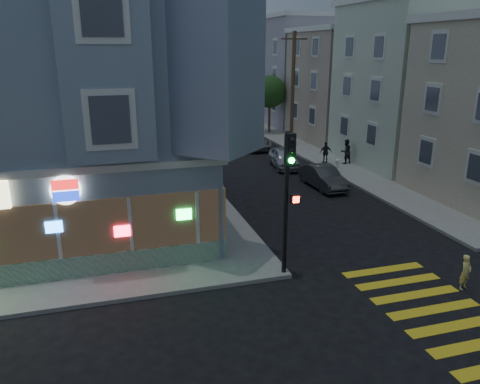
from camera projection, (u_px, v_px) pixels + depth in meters
name	position (u px, v px, depth m)	size (l,w,h in m)	color
ground	(225.00, 322.00, 14.08)	(120.00, 120.00, 0.00)	black
sidewalk_ne	(411.00, 140.00, 41.33)	(24.00, 42.00, 0.15)	gray
corner_building	(31.00, 96.00, 20.81)	(14.60, 14.60, 11.40)	gray
row_house_b	(438.00, 85.00, 32.40)	(12.00, 8.60, 10.50)	beige
row_house_c	(368.00, 86.00, 40.87)	(12.00, 8.60, 9.00)	tan
row_house_d	(323.00, 72.00, 48.90)	(12.00, 8.60, 10.50)	#98919F
utility_pole	(293.00, 88.00, 37.89)	(2.20, 0.30, 9.00)	#4C3826
street_tree_near	(270.00, 92.00, 43.70)	(3.00, 3.00, 5.30)	#4C3826
street_tree_far	(245.00, 85.00, 51.03)	(3.00, 3.00, 5.30)	#4C3826
running_child	(466.00, 272.00, 15.84)	(0.45, 0.30, 1.24)	#F1E67B
pedestrian_a	(346.00, 152.00, 32.43)	(0.82, 0.64, 1.69)	black
pedestrian_b	(326.00, 153.00, 32.57)	(0.88, 0.36, 1.49)	#27242D
parked_car_a	(284.00, 158.00, 32.00)	(1.60, 3.97, 1.35)	#B4B8BC
parked_car_b	(323.00, 177.00, 27.35)	(1.38, 3.96, 1.30)	#393C3F
parked_car_c	(235.00, 131.00, 42.90)	(1.67, 4.12, 1.20)	maroon
parked_car_d	(253.00, 140.00, 38.12)	(2.22, 4.82, 1.34)	#92969C
traffic_signal	(288.00, 181.00, 15.76)	(0.61, 0.57, 5.12)	black
fire_hydrant	(337.00, 165.00, 30.21)	(0.51, 0.29, 0.88)	white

